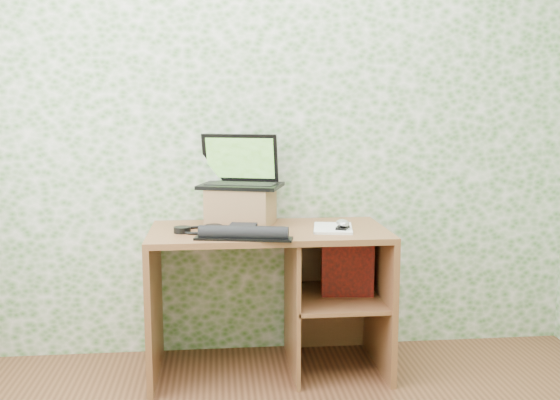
{
  "coord_description": "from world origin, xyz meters",
  "views": [
    {
      "loc": [
        -0.26,
        -1.65,
        1.37
      ],
      "look_at": [
        0.05,
        1.39,
        0.91
      ],
      "focal_mm": 40.0,
      "sensor_mm": 36.0,
      "label": 1
    }
  ],
  "objects": [
    {
      "name": "pen",
      "position": [
        0.4,
        1.44,
        0.77
      ],
      "size": [
        0.01,
        0.14,
        0.01
      ],
      "primitive_type": "cylinder",
      "rotation": [
        1.57,
        0.0,
        0.01
      ],
      "color": "black",
      "rests_on": "notepad"
    },
    {
      "name": "laptop",
      "position": [
        -0.13,
        1.63,
        1.01
      ],
      "size": [
        0.48,
        0.4,
        0.28
      ],
      "rotation": [
        0.0,
        0.0,
        -0.3
      ],
      "color": "black",
      "rests_on": "riser"
    },
    {
      "name": "wall_back",
      "position": [
        0.0,
        1.75,
        1.3
      ],
      "size": [
        3.5,
        0.0,
        3.5
      ],
      "primitive_type": "plane",
      "rotation": [
        1.57,
        0.0,
        0.0
      ],
      "color": "silver",
      "rests_on": "ground"
    },
    {
      "name": "notepad",
      "position": [
        0.32,
        1.4,
        0.76
      ],
      "size": [
        0.23,
        0.3,
        0.01
      ],
      "primitive_type": "cube",
      "rotation": [
        0.0,
        0.0,
        -0.17
      ],
      "color": "white",
      "rests_on": "desk"
    },
    {
      "name": "riser",
      "position": [
        -0.13,
        1.58,
        0.85
      ],
      "size": [
        0.39,
        0.36,
        0.2
      ],
      "primitive_type": "cube",
      "rotation": [
        0.0,
        0.0,
        -0.3
      ],
      "color": "brown",
      "rests_on": "desk"
    },
    {
      "name": "red_box",
      "position": [
        0.41,
        1.44,
        0.55
      ],
      "size": [
        0.28,
        0.12,
        0.32
      ],
      "primitive_type": "cube",
      "rotation": [
        0.0,
        0.0,
        -0.11
      ],
      "color": "#9E150E",
      "rests_on": "desk"
    },
    {
      "name": "mouse",
      "position": [
        0.36,
        1.35,
        0.78
      ],
      "size": [
        0.1,
        0.12,
        0.03
      ],
      "primitive_type": "ellipsoid",
      "rotation": [
        0.0,
        0.0,
        -0.4
      ],
      "color": "#B9B9BB",
      "rests_on": "notepad"
    },
    {
      "name": "keyboard",
      "position": [
        -0.14,
        1.26,
        0.77
      ],
      "size": [
        0.47,
        0.31,
        0.06
      ],
      "rotation": [
        0.0,
        0.0,
        -0.21
      ],
      "color": "black",
      "rests_on": "desk"
    },
    {
      "name": "desk",
      "position": [
        0.08,
        1.47,
        0.48
      ],
      "size": [
        1.2,
        0.6,
        0.75
      ],
      "color": "brown",
      "rests_on": "floor"
    },
    {
      "name": "headphones",
      "position": [
        -0.35,
        1.41,
        0.76
      ],
      "size": [
        0.24,
        0.21,
        0.03
      ],
      "rotation": [
        0.0,
        0.0,
        0.22
      ],
      "color": "black",
      "rests_on": "desk"
    }
  ]
}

